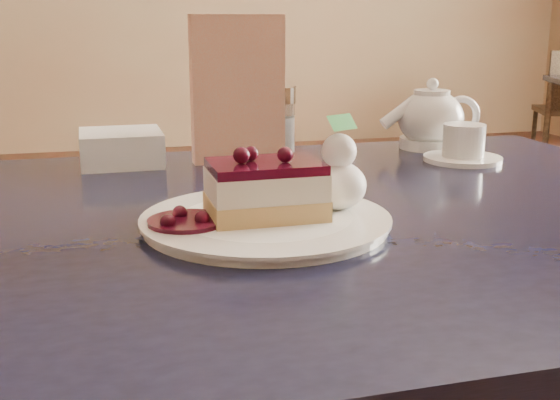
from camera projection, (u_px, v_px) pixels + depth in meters
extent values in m
cube|color=black|center=(255.00, 231.00, 0.88)|extent=(1.34, 0.91, 0.04)
cylinder|color=#4E3B24|center=(489.00, 344.00, 1.48)|extent=(0.05, 0.05, 0.78)
cylinder|color=white|center=(266.00, 222.00, 0.82)|extent=(0.28, 0.28, 0.01)
cube|color=tan|center=(266.00, 207.00, 0.81)|extent=(0.13, 0.10, 0.02)
cube|color=silver|center=(265.00, 184.00, 0.81)|extent=(0.13, 0.09, 0.03)
cube|color=black|center=(265.00, 166.00, 0.80)|extent=(0.13, 0.09, 0.01)
ellipsoid|color=white|center=(338.00, 185.00, 0.84)|extent=(0.07, 0.07, 0.06)
cylinder|color=black|center=(186.00, 221.00, 0.79)|extent=(0.09, 0.09, 0.01)
cylinder|color=white|center=(463.00, 159.00, 1.19)|extent=(0.13, 0.13, 0.01)
cylinder|color=white|center=(464.00, 140.00, 1.18)|extent=(0.07, 0.07, 0.05)
ellipsoid|color=white|center=(430.00, 121.00, 1.29)|extent=(0.12, 0.12, 0.10)
cylinder|color=white|center=(432.00, 89.00, 1.28)|extent=(0.07, 0.07, 0.01)
cylinder|color=white|center=(390.00, 122.00, 1.27)|extent=(0.07, 0.02, 0.06)
cube|color=beige|center=(238.00, 90.00, 1.15)|extent=(0.15, 0.04, 0.24)
cylinder|color=white|center=(277.00, 129.00, 1.22)|extent=(0.06, 0.06, 0.09)
cylinder|color=silver|center=(277.00, 95.00, 1.21)|extent=(0.07, 0.07, 0.03)
cube|color=white|center=(121.00, 148.00, 1.16)|extent=(0.14, 0.14, 0.05)
cylinder|color=#4E3B24|center=(546.00, 132.00, 4.63)|extent=(0.04, 0.04, 0.64)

